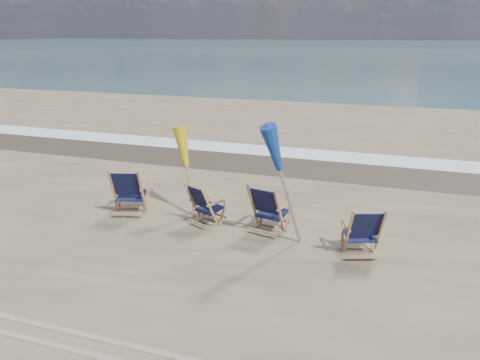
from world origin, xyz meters
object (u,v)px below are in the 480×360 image
at_px(beach_chair_1, 209,208).
at_px(beach_chair_2, 279,212).
at_px(beach_chair_3, 380,233).
at_px(umbrella_yellow, 187,151).
at_px(beach_chair_0, 142,192).
at_px(umbrella_blue, 287,147).

xyz_separation_m(beach_chair_1, beach_chair_2, (1.42, 0.06, 0.06)).
relative_size(beach_chair_1, beach_chair_2, 0.88).
relative_size(beach_chair_3, umbrella_yellow, 0.51).
bearing_deg(beach_chair_3, beach_chair_2, -28.99).
bearing_deg(umbrella_yellow, beach_chair_2, -13.98).
height_order(beach_chair_0, beach_chair_1, beach_chair_0).
bearing_deg(beach_chair_1, beach_chair_2, -152.62).
bearing_deg(beach_chair_0, beach_chair_3, 159.09).
xyz_separation_m(umbrella_yellow, umbrella_blue, (2.35, -0.89, 0.48)).
height_order(beach_chair_1, umbrella_yellow, umbrella_yellow).
distance_m(beach_chair_3, umbrella_blue, 2.19).
height_order(beach_chair_1, umbrella_blue, umbrella_blue).
distance_m(beach_chair_0, umbrella_yellow, 1.32).
distance_m(beach_chair_1, umbrella_yellow, 1.35).
bearing_deg(umbrella_blue, beach_chair_3, 2.20).
distance_m(beach_chair_2, umbrella_yellow, 2.39).
height_order(umbrella_yellow, umbrella_blue, umbrella_blue).
height_order(beach_chair_1, beach_chair_2, beach_chair_2).
bearing_deg(umbrella_blue, beach_chair_0, 171.67).
xyz_separation_m(beach_chair_1, umbrella_blue, (1.62, -0.30, 1.44)).
xyz_separation_m(beach_chair_0, umbrella_yellow, (0.90, 0.42, 0.87)).
height_order(beach_chair_0, beach_chair_3, beach_chair_0).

